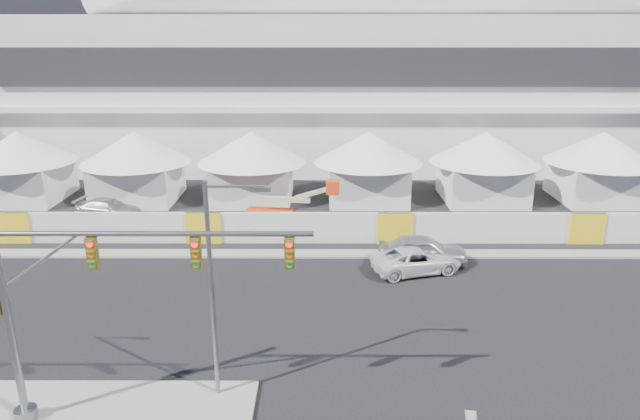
{
  "coord_description": "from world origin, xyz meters",
  "views": [
    {
      "loc": [
        1.41,
        -19.2,
        13.05
      ],
      "look_at": [
        1.32,
        10.0,
        3.63
      ],
      "focal_mm": 32.0,
      "sensor_mm": 36.0,
      "label": 1
    }
  ],
  "objects_px": {
    "pickup_curb": "(416,260)",
    "streetlight_median": "(217,278)",
    "sedan_silver": "(423,250)",
    "lot_car_c": "(109,209)",
    "traffic_mast": "(71,306)",
    "boom_lift": "(279,212)"
  },
  "relations": [
    {
      "from": "pickup_curb",
      "to": "streetlight_median",
      "type": "xyz_separation_m",
      "value": [
        -8.88,
        -11.27,
        4.1
      ]
    },
    {
      "from": "sedan_silver",
      "to": "pickup_curb",
      "type": "relative_size",
      "value": 1.01
    },
    {
      "from": "lot_car_c",
      "to": "traffic_mast",
      "type": "xyz_separation_m",
      "value": [
        7.07,
        -22.08,
        3.78
      ]
    },
    {
      "from": "pickup_curb",
      "to": "traffic_mast",
      "type": "xyz_separation_m",
      "value": [
        -13.36,
        -12.76,
        3.77
      ]
    },
    {
      "from": "streetlight_median",
      "to": "lot_car_c",
      "type": "bearing_deg",
      "value": 119.29
    },
    {
      "from": "pickup_curb",
      "to": "traffic_mast",
      "type": "relative_size",
      "value": 0.48
    },
    {
      "from": "pickup_curb",
      "to": "boom_lift",
      "type": "bearing_deg",
      "value": 30.19
    },
    {
      "from": "pickup_curb",
      "to": "lot_car_c",
      "type": "distance_m",
      "value": 22.46
    },
    {
      "from": "pickup_curb",
      "to": "lot_car_c",
      "type": "xyz_separation_m",
      "value": [
        -20.43,
        9.32,
        -0.01
      ]
    },
    {
      "from": "boom_lift",
      "to": "pickup_curb",
      "type": "bearing_deg",
      "value": -36.6
    },
    {
      "from": "sedan_silver",
      "to": "lot_car_c",
      "type": "xyz_separation_m",
      "value": [
        -20.95,
        8.26,
        -0.17
      ]
    },
    {
      "from": "pickup_curb",
      "to": "boom_lift",
      "type": "height_order",
      "value": "boom_lift"
    },
    {
      "from": "streetlight_median",
      "to": "boom_lift",
      "type": "xyz_separation_m",
      "value": [
        0.64,
        19.31,
        -3.91
      ]
    },
    {
      "from": "sedan_silver",
      "to": "pickup_curb",
      "type": "xyz_separation_m",
      "value": [
        -0.52,
        -1.06,
        -0.16
      ]
    },
    {
      "from": "sedan_silver",
      "to": "traffic_mast",
      "type": "xyz_separation_m",
      "value": [
        -13.87,
        -13.82,
        3.61
      ]
    },
    {
      "from": "pickup_curb",
      "to": "traffic_mast",
      "type": "height_order",
      "value": "traffic_mast"
    },
    {
      "from": "lot_car_c",
      "to": "boom_lift",
      "type": "distance_m",
      "value": 12.26
    },
    {
      "from": "sedan_silver",
      "to": "boom_lift",
      "type": "distance_m",
      "value": 11.2
    },
    {
      "from": "pickup_curb",
      "to": "streetlight_median",
      "type": "distance_m",
      "value": 14.93
    },
    {
      "from": "sedan_silver",
      "to": "pickup_curb",
      "type": "distance_m",
      "value": 1.19
    },
    {
      "from": "lot_car_c",
      "to": "sedan_silver",
      "type": "bearing_deg",
      "value": -100.31
    },
    {
      "from": "sedan_silver",
      "to": "streetlight_median",
      "type": "bearing_deg",
      "value": 143.44
    }
  ]
}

